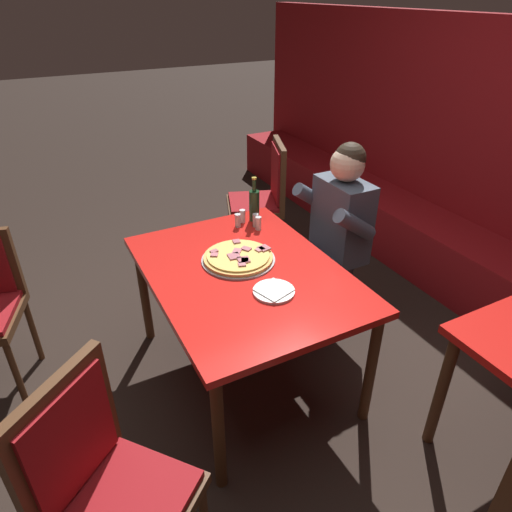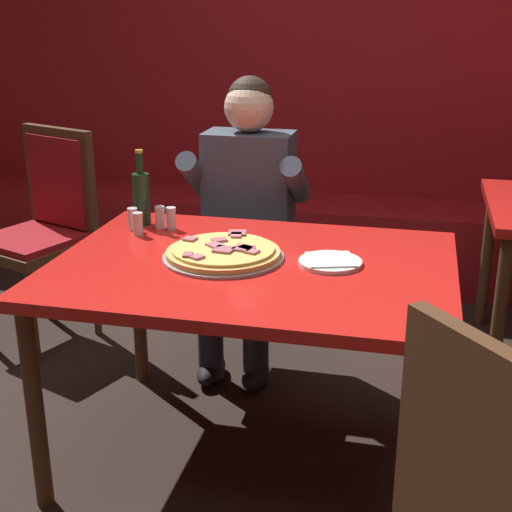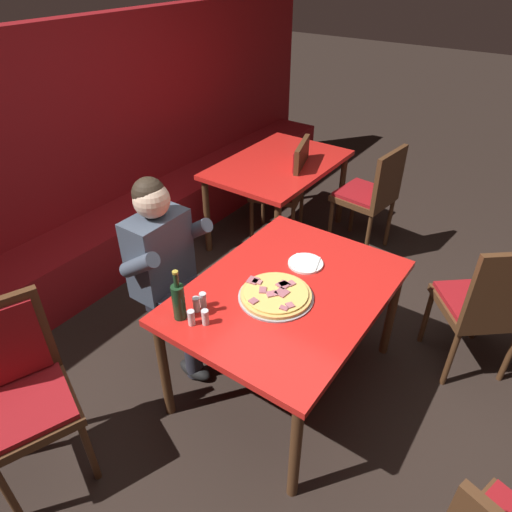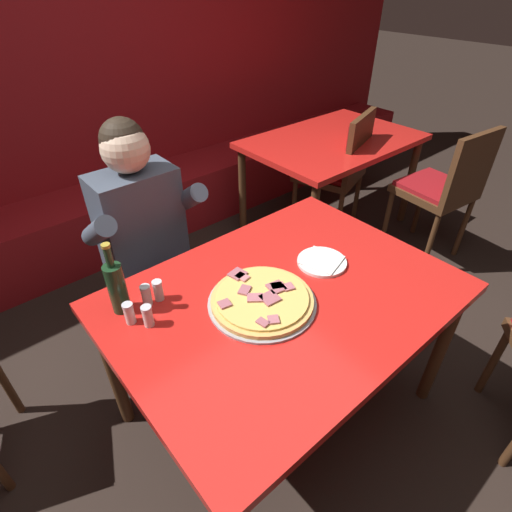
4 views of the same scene
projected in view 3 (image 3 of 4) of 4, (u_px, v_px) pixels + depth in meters
ground_plane at (284, 378)px, 2.95m from camera, size 24.00×24.00×0.00m
booth_wall_panel at (45, 163)px, 3.45m from camera, size 6.80×0.16×1.90m
booth_bench at (92, 256)px, 3.70m from camera, size 6.46×0.48×0.46m
main_dining_table at (288, 299)px, 2.57m from camera, size 1.32×0.97×0.75m
pizza at (276, 295)px, 2.45m from camera, size 0.41×0.41×0.05m
plate_white_paper at (306, 263)px, 2.71m from camera, size 0.21×0.21×0.02m
beer_bottle at (179, 301)px, 2.27m from camera, size 0.07×0.07×0.29m
shaker_oregano at (196, 305)px, 2.35m from camera, size 0.04×0.04×0.09m
shaker_parmesan at (203, 301)px, 2.38m from camera, size 0.04×0.04×0.09m
shaker_red_pepper_flakes at (191, 318)px, 2.27m from camera, size 0.04×0.04×0.09m
shaker_black_pepper at (205, 318)px, 2.27m from camera, size 0.04×0.04×0.09m
diner_seated_blue_shirt at (171, 269)px, 2.75m from camera, size 0.53×0.53×1.27m
dining_chair_by_booth at (17, 385)px, 2.18m from camera, size 0.57×0.57×1.01m
dining_chair_far_right at (373, 191)px, 3.88m from camera, size 0.49×0.49×0.97m
dining_chair_near_right at (286, 184)px, 4.05m from camera, size 0.56×0.56×0.95m
dining_chair_far_left at (488, 302)px, 2.70m from camera, size 0.62×0.62×1.00m
background_dining_table at (279, 171)px, 4.03m from camera, size 1.27×0.85×0.75m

